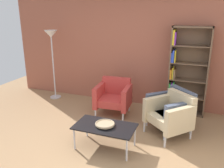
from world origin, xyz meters
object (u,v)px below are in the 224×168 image
Objects in this scene: floor_lamp_torchiere at (52,42)px; armchair_by_bookshelf at (114,96)px; armchair_corner_red at (171,114)px; bookshelf_tall at (185,73)px; decorative_bowl at (105,124)px; armchair_near_window at (172,109)px; coffee_table_low at (105,128)px.

armchair_by_bookshelf is at bearing -13.04° from floor_lamp_torchiere.
armchair_by_bookshelf is (-1.29, 0.49, 0.00)m from armchair_corner_red.
armchair_by_bookshelf is at bearing -155.47° from bookshelf_tall.
armchair_corner_red is at bearing 40.58° from decorative_bowl.
floor_lamp_torchiere is (-3.07, 0.68, 1.03)m from armchair_near_window.
armchair_near_window is at bearing 134.19° from armchair_corner_red.
armchair_near_window is (-0.01, 0.23, 0.00)m from armchair_corner_red.
floor_lamp_torchiere is at bearing 140.80° from decorative_bowl.
armchair_corner_red is 0.55× the size of floor_lamp_torchiere.
decorative_bowl is 0.34× the size of armchair_corner_red.
armchair_by_bookshelf is (-0.33, 1.31, 0.05)m from coffee_table_low.
armchair_corner_red is at bearing 40.58° from coffee_table_low.
bookshelf_tall reaches higher than coffee_table_low.
armchair_by_bookshelf is at bearing 104.15° from coffee_table_low.
armchair_corner_red is at bearing -41.49° from armchair_near_window.
armchair_corner_red is at bearing -25.10° from armchair_by_bookshelf.
coffee_table_low is 1.26m from armchair_corner_red.
coffee_table_low is at bearing -39.20° from floor_lamp_torchiere.
decorative_bowl is 2.92m from floor_lamp_torchiere.
decorative_bowl is 0.18× the size of floor_lamp_torchiere.
decorative_bowl reaches higher than coffee_table_low.
floor_lamp_torchiere reaches higher than armchair_by_bookshelf.
floor_lamp_torchiere is (-2.12, 1.73, 1.08)m from coffee_table_low.
bookshelf_tall is 2.30m from coffee_table_low.
decorative_bowl is 0.34× the size of armchair_near_window.
decorative_bowl is 1.26m from armchair_corner_red.
armchair_by_bookshelf and armchair_near_window have the same top height.
bookshelf_tall is 1.90× the size of coffee_table_low.
floor_lamp_torchiere is at bearing -154.43° from armchair_corner_red.
armchair_corner_red reaches higher than coffee_table_low.
armchair_near_window is at bearing -97.89° from bookshelf_tall.
decorative_bowl is at bearing -97.39° from armchair_corner_red.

